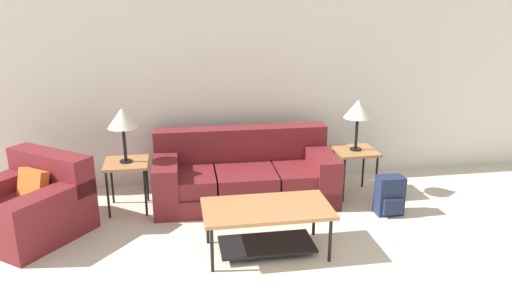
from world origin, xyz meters
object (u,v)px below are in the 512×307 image
(table_lamp_left, at_px, (122,119))
(armchair, at_px, (30,207))
(coffee_table, at_px, (267,219))
(backpack, at_px, (390,196))
(side_table_left, at_px, (127,167))
(couch, at_px, (244,176))
(table_lamp_right, at_px, (358,110))
(side_table_right, at_px, (355,155))

(table_lamp_left, bearing_deg, armchair, -155.38)
(armchair, xyz_separation_m, coffee_table, (2.34, -0.81, 0.07))
(coffee_table, height_order, backpack, coffee_table)
(side_table_left, bearing_deg, armchair, -155.38)
(coffee_table, relative_size, backpack, 2.72)
(coffee_table, height_order, table_lamp_left, table_lamp_left)
(couch, distance_m, armchair, 2.37)
(couch, relative_size, table_lamp_left, 3.45)
(coffee_table, relative_size, table_lamp_right, 1.96)
(side_table_left, distance_m, backpack, 2.99)
(side_table_left, distance_m, side_table_right, 2.71)
(armchair, bearing_deg, table_lamp_right, 6.83)
(couch, distance_m, table_lamp_left, 1.57)
(armchair, relative_size, coffee_table, 1.17)
(table_lamp_left, relative_size, backpack, 1.39)
(table_lamp_left, height_order, backpack, table_lamp_left)
(armchair, bearing_deg, backpack, -2.62)
(side_table_left, distance_m, table_lamp_right, 2.77)
(side_table_left, bearing_deg, couch, 3.33)
(armchair, relative_size, backpack, 3.19)
(side_table_left, xyz_separation_m, table_lamp_right, (2.71, -0.00, 0.56))
(armchair, xyz_separation_m, table_lamp_left, (0.96, 0.44, 0.79))
(side_table_left, bearing_deg, table_lamp_left, -75.96)
(coffee_table, distance_m, side_table_right, 1.83)
(couch, bearing_deg, table_lamp_left, -176.67)
(couch, bearing_deg, coffee_table, -88.92)
(coffee_table, bearing_deg, table_lamp_left, 137.96)
(couch, xyz_separation_m, armchair, (-2.32, -0.52, -0.01))
(side_table_right, height_order, table_lamp_right, table_lamp_right)
(side_table_right, distance_m, table_lamp_left, 2.77)
(armchair, distance_m, table_lamp_left, 1.32)
(armchair, distance_m, side_table_right, 3.70)
(side_table_left, bearing_deg, backpack, -11.96)
(couch, height_order, armchair, couch)
(couch, distance_m, side_table_right, 1.38)
(armchair, bearing_deg, side_table_left, 24.62)
(armchair, bearing_deg, side_table_right, 6.83)
(couch, xyz_separation_m, side_table_left, (-1.36, -0.08, 0.22))
(armchair, bearing_deg, couch, 12.62)
(armchair, distance_m, table_lamp_right, 3.78)
(couch, relative_size, table_lamp_right, 3.45)
(table_lamp_left, height_order, table_lamp_right, same)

